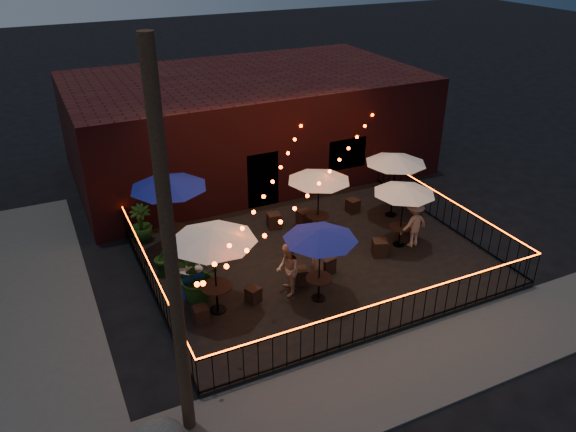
# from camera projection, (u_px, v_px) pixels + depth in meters

# --- Properties ---
(ground) EXTENTS (110.00, 110.00, 0.00)m
(ground) POSITION_uv_depth(u_px,v_px,m) (347.00, 296.00, 15.91)
(ground) COLOR black
(ground) RESTS_ON ground
(patio) EXTENTS (10.00, 8.00, 0.15)m
(patio) POSITION_uv_depth(u_px,v_px,m) (315.00, 260.00, 17.48)
(patio) COLOR black
(patio) RESTS_ON ground
(sidewalk) EXTENTS (18.00, 2.50, 0.05)m
(sidewalk) POSITION_uv_depth(u_px,v_px,m) (418.00, 367.00, 13.30)
(sidewalk) COLOR #484643
(sidewalk) RESTS_ON ground
(brick_building) EXTENTS (14.00, 8.00, 4.00)m
(brick_building) POSITION_uv_depth(u_px,v_px,m) (247.00, 123.00, 23.37)
(brick_building) COLOR #3A1011
(brick_building) RESTS_ON ground
(utility_pole) EXTENTS (0.26, 0.26, 8.00)m
(utility_pole) POSITION_uv_depth(u_px,v_px,m) (172.00, 265.00, 9.92)
(utility_pole) COLOR #352016
(utility_pole) RESTS_ON ground
(fence_front) EXTENTS (10.00, 0.04, 1.04)m
(fence_front) POSITION_uv_depth(u_px,v_px,m) (390.00, 316.00, 14.01)
(fence_front) COLOR black
(fence_front) RESTS_ON patio
(fence_left) EXTENTS (0.04, 8.00, 1.04)m
(fence_left) POSITION_uv_depth(u_px,v_px,m) (153.00, 283.00, 15.30)
(fence_left) COLOR black
(fence_left) RESTS_ON patio
(fence_right) EXTENTS (0.04, 8.00, 1.04)m
(fence_right) POSITION_uv_depth(u_px,v_px,m) (444.00, 211.00, 19.12)
(fence_right) COLOR black
(fence_right) RESTS_ON patio
(festoon_lights) EXTENTS (10.02, 8.72, 1.32)m
(festoon_lights) POSITION_uv_depth(u_px,v_px,m) (290.00, 199.00, 15.72)
(festoon_lights) COLOR #EF2C00
(festoon_lights) RESTS_ON ground
(cafe_table_0) EXTENTS (2.88, 2.88, 2.51)m
(cafe_table_0) POSITION_uv_depth(u_px,v_px,m) (213.00, 236.00, 14.01)
(cafe_table_0) COLOR black
(cafe_table_0) RESTS_ON patio
(cafe_table_1) EXTENTS (2.61, 2.61, 2.59)m
(cafe_table_1) POSITION_uv_depth(u_px,v_px,m) (168.00, 183.00, 16.70)
(cafe_table_1) COLOR black
(cafe_table_1) RESTS_ON patio
(cafe_table_2) EXTENTS (2.35, 2.35, 2.21)m
(cafe_table_2) POSITION_uv_depth(u_px,v_px,m) (320.00, 235.00, 14.61)
(cafe_table_2) COLOR black
(cafe_table_2) RESTS_ON patio
(cafe_table_3) EXTENTS (2.25, 2.25, 2.27)m
(cafe_table_3) POSITION_uv_depth(u_px,v_px,m) (319.00, 177.00, 17.83)
(cafe_table_3) COLOR black
(cafe_table_3) RESTS_ON patio
(cafe_table_4) EXTENTS (2.27, 2.27, 2.14)m
(cafe_table_4) POSITION_uv_depth(u_px,v_px,m) (404.00, 190.00, 17.24)
(cafe_table_4) COLOR black
(cafe_table_4) RESTS_ON patio
(cafe_table_5) EXTENTS (2.34, 2.34, 2.32)m
(cafe_table_5) POSITION_uv_depth(u_px,v_px,m) (396.00, 159.00, 19.02)
(cafe_table_5) COLOR black
(cafe_table_5) RESTS_ON patio
(bistro_chair_0) EXTENTS (0.38, 0.38, 0.45)m
(bistro_chair_0) POSITION_uv_depth(u_px,v_px,m) (201.00, 314.00, 14.54)
(bistro_chair_0) COLOR black
(bistro_chair_0) RESTS_ON patio
(bistro_chair_1) EXTENTS (0.46, 0.46, 0.42)m
(bistro_chair_1) POSITION_uv_depth(u_px,v_px,m) (253.00, 294.00, 15.35)
(bistro_chair_1) COLOR black
(bistro_chair_1) RESTS_ON patio
(bistro_chair_2) EXTENTS (0.44, 0.44, 0.41)m
(bistro_chair_2) POSITION_uv_depth(u_px,v_px,m) (181.00, 257.00, 17.06)
(bistro_chair_2) COLOR black
(bistro_chair_2) RESTS_ON patio
(bistro_chair_3) EXTENTS (0.47, 0.47, 0.51)m
(bistro_chair_3) POSITION_uv_depth(u_px,v_px,m) (206.00, 244.00, 17.67)
(bistro_chair_3) COLOR black
(bistro_chair_3) RESTS_ON patio
(bistro_chair_4) EXTENTS (0.49, 0.49, 0.48)m
(bistro_chair_4) POSITION_uv_depth(u_px,v_px,m) (299.00, 276.00, 16.10)
(bistro_chair_4) COLOR black
(bistro_chair_4) RESTS_ON patio
(bistro_chair_5) EXTENTS (0.50, 0.50, 0.49)m
(bistro_chair_5) POSITION_uv_depth(u_px,v_px,m) (326.00, 265.00, 16.63)
(bistro_chair_5) COLOR black
(bistro_chair_5) RESTS_ON patio
(bistro_chair_6) EXTENTS (0.50, 0.50, 0.51)m
(bistro_chair_6) POSITION_uv_depth(u_px,v_px,m) (274.00, 221.00, 19.08)
(bistro_chair_6) COLOR black
(bistro_chair_6) RESTS_ON patio
(bistro_chair_7) EXTENTS (0.47, 0.47, 0.51)m
(bistro_chair_7) POSITION_uv_depth(u_px,v_px,m) (304.00, 217.00, 19.28)
(bistro_chair_7) COLOR black
(bistro_chair_7) RESTS_ON patio
(bistro_chair_8) EXTENTS (0.56, 0.56, 0.51)m
(bistro_chair_8) POSITION_uv_depth(u_px,v_px,m) (380.00, 248.00, 17.47)
(bistro_chair_8) COLOR black
(bistro_chair_8) RESTS_ON patio
(bistro_chair_9) EXTENTS (0.46, 0.46, 0.46)m
(bistro_chair_9) POSITION_uv_depth(u_px,v_px,m) (403.00, 235.00, 18.27)
(bistro_chair_9) COLOR black
(bistro_chair_9) RESTS_ON patio
(bistro_chair_10) EXTENTS (0.46, 0.46, 0.47)m
(bistro_chair_10) POSITION_uv_depth(u_px,v_px,m) (353.00, 206.00, 20.13)
(bistro_chair_10) COLOR black
(bistro_chair_10) RESTS_ON patio
(bistro_chair_11) EXTENTS (0.48, 0.48, 0.48)m
(bistro_chair_11) POSITION_uv_depth(u_px,v_px,m) (393.00, 198.00, 20.71)
(bistro_chair_11) COLOR black
(bistro_chair_11) RESTS_ON patio
(patron_a) EXTENTS (0.64, 0.77, 1.82)m
(patron_a) POSITION_uv_depth(u_px,v_px,m) (319.00, 255.00, 15.86)
(patron_a) COLOR #DCAA92
(patron_a) RESTS_ON patio
(patron_b) EXTENTS (0.77, 0.89, 1.55)m
(patron_b) POSITION_uv_depth(u_px,v_px,m) (288.00, 270.00, 15.41)
(patron_b) COLOR tan
(patron_b) RESTS_ON patio
(patron_c) EXTENTS (1.05, 0.66, 1.55)m
(patron_c) POSITION_uv_depth(u_px,v_px,m) (414.00, 224.00, 17.77)
(patron_c) COLOR #D4A88B
(patron_c) RESTS_ON patio
(potted_shrub_a) EXTENTS (1.64, 1.52, 1.51)m
(potted_shrub_a) POSITION_uv_depth(u_px,v_px,m) (198.00, 275.00, 15.23)
(potted_shrub_a) COLOR #134114
(potted_shrub_a) RESTS_ON patio
(potted_shrub_b) EXTENTS (0.73, 0.63, 1.19)m
(potted_shrub_b) POSITION_uv_depth(u_px,v_px,m) (165.00, 256.00, 16.39)
(potted_shrub_b) COLOR #15410E
(potted_shrub_b) RESTS_ON patio
(potted_shrub_c) EXTENTS (0.72, 0.72, 1.23)m
(potted_shrub_c) POSITION_uv_depth(u_px,v_px,m) (141.00, 223.00, 18.14)
(potted_shrub_c) COLOR #1B410F
(potted_shrub_c) RESTS_ON patio
(cooler) EXTENTS (0.68, 0.52, 0.84)m
(cooler) POSITION_uv_depth(u_px,v_px,m) (191.00, 281.00, 15.53)
(cooler) COLOR #0C38A4
(cooler) RESTS_ON patio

